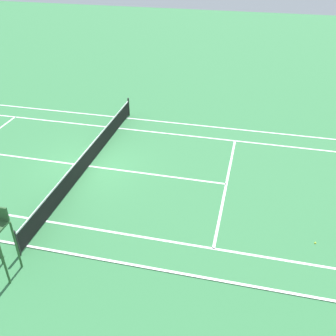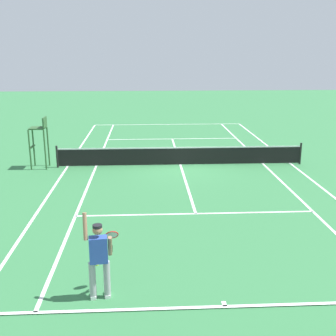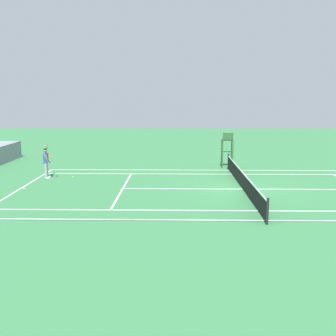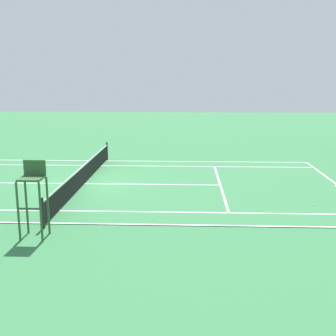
% 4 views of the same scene
% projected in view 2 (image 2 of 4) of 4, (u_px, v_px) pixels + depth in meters
% --- Properties ---
extents(ground_plane, '(80.00, 80.00, 0.00)m').
position_uv_depth(ground_plane, '(180.00, 166.00, 20.74)').
color(ground_plane, '#337542').
extents(court, '(11.08, 23.88, 0.03)m').
position_uv_depth(court, '(180.00, 165.00, 20.73)').
color(court, '#337542').
rests_on(court, ground).
extents(net, '(11.98, 0.10, 1.07)m').
position_uv_depth(net, '(181.00, 155.00, 20.60)').
color(net, black).
rests_on(net, ground).
extents(tennis_player, '(0.75, 0.69, 2.08)m').
position_uv_depth(tennis_player, '(99.00, 259.00, 9.38)').
color(tennis_player, '#9E9EA3').
rests_on(tennis_player, ground).
extents(tennis_ball, '(0.07, 0.07, 0.07)m').
position_uv_depth(tennis_ball, '(97.00, 265.00, 11.08)').
color(tennis_ball, '#D1E533').
rests_on(tennis_ball, ground).
extents(umpire_chair, '(0.77, 0.77, 2.44)m').
position_uv_depth(umpire_chair, '(40.00, 136.00, 19.97)').
color(umpire_chair, '#2D562D').
rests_on(umpire_chair, ground).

